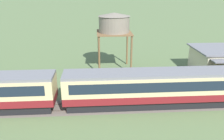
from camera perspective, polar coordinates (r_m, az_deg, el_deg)
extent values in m
cube|color=maroon|center=(26.28, 8.71, -5.75)|extent=(18.24, 3.13, 0.80)
cube|color=#D1B784|center=(25.73, 8.87, -3.02)|extent=(18.24, 3.13, 1.92)
cube|color=#192330|center=(25.69, 8.88, -2.82)|extent=(16.78, 3.17, 1.07)
cube|color=slate|center=(25.32, 9.00, -0.71)|extent=(18.24, 2.94, 0.30)
cube|color=black|center=(26.65, 8.62, -7.38)|extent=(17.51, 2.69, 0.88)
cylinder|color=black|center=(27.95, 21.17, -7.27)|extent=(0.90, 0.18, 0.90)
cylinder|color=black|center=(29.11, 20.03, -6.01)|extent=(0.90, 0.18, 0.90)
cylinder|color=black|center=(25.43, -4.54, -8.64)|extent=(0.90, 0.18, 0.90)
cylinder|color=black|center=(26.70, -4.53, -7.17)|extent=(0.90, 0.18, 0.90)
cylinder|color=black|center=(26.51, -20.15, -8.65)|extent=(0.90, 0.18, 0.90)
cylinder|color=black|center=(27.73, -19.38, -7.25)|extent=(0.90, 0.18, 0.90)
cube|color=#665B51|center=(27.83, 15.88, -7.78)|extent=(165.90, 3.60, 0.01)
cube|color=#4C4238|center=(27.23, 16.38, -8.44)|extent=(165.90, 0.12, 0.04)
cube|color=#4C4238|center=(28.42, 15.41, -7.10)|extent=(165.90, 0.12, 0.04)
cylinder|color=brown|center=(39.06, 3.66, 5.42)|extent=(0.28, 0.28, 5.71)
cylinder|color=brown|center=(38.72, -3.24, 5.31)|extent=(0.28, 0.28, 5.71)
cylinder|color=brown|center=(34.60, 4.66, 3.50)|extent=(0.28, 0.28, 5.71)
cylinder|color=brown|center=(34.22, -3.10, 3.35)|extent=(0.28, 0.28, 5.71)
cube|color=brown|center=(35.91, 0.51, 8.99)|extent=(5.17, 5.17, 0.16)
cylinder|color=slate|center=(35.69, 0.52, 10.98)|extent=(4.53, 4.53, 2.37)
cone|color=slate|center=(35.50, 0.52, 13.26)|extent=(4.75, 4.75, 0.50)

